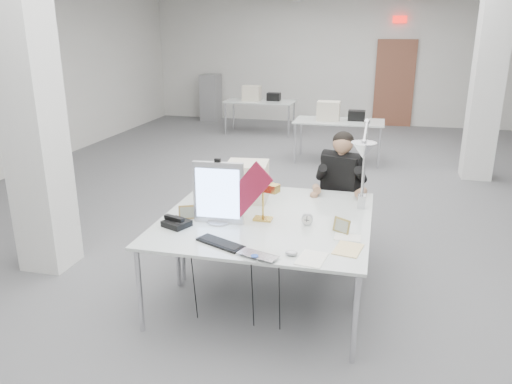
# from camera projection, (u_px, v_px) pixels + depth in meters

# --- Properties ---
(room_shell) EXTENTS (10.04, 14.04, 3.24)m
(room_shell) POSITION_uv_depth(u_px,v_px,m) (309.00, 84.00, 6.12)
(room_shell) COLOR #57575A
(room_shell) RESTS_ON ground
(desk_main) EXTENTS (1.80, 0.90, 0.02)m
(desk_main) POSITION_uv_depth(u_px,v_px,m) (254.00, 238.00, 3.99)
(desk_main) COLOR silver
(desk_main) RESTS_ON room_shell
(desk_second) EXTENTS (1.80, 0.90, 0.02)m
(desk_second) POSITION_uv_depth(u_px,v_px,m) (277.00, 202.00, 4.82)
(desk_second) COLOR silver
(desk_second) RESTS_ON room_shell
(bg_desk_a) EXTENTS (1.60, 0.80, 0.02)m
(bg_desk_a) POSITION_uv_depth(u_px,v_px,m) (339.00, 121.00, 9.02)
(bg_desk_a) COLOR silver
(bg_desk_a) RESTS_ON room_shell
(bg_desk_b) EXTENTS (1.60, 0.80, 0.02)m
(bg_desk_b) POSITION_uv_depth(u_px,v_px,m) (260.00, 101.00, 11.51)
(bg_desk_b) COLOR silver
(bg_desk_b) RESTS_ON room_shell
(filing_cabinet) EXTENTS (0.45, 0.55, 1.20)m
(filing_cabinet) POSITION_uv_depth(u_px,v_px,m) (211.00, 97.00, 13.28)
(filing_cabinet) COLOR gray
(filing_cabinet) RESTS_ON room_shell
(office_chair) EXTENTS (0.68, 0.68, 1.10)m
(office_chair) POSITION_uv_depth(u_px,v_px,m) (340.00, 203.00, 5.36)
(office_chair) COLOR black
(office_chair) RESTS_ON room_shell
(seated_person) EXTENTS (0.61, 0.68, 0.85)m
(seated_person) POSITION_uv_depth(u_px,v_px,m) (341.00, 173.00, 5.20)
(seated_person) COLOR black
(seated_person) RESTS_ON office_chair
(monitor) EXTENTS (0.43, 0.06, 0.53)m
(monitor) POSITION_uv_depth(u_px,v_px,m) (218.00, 193.00, 4.20)
(monitor) COLOR #BCBCC1
(monitor) RESTS_ON desk_main
(pennant) EXTENTS (0.46, 0.16, 0.52)m
(pennant) POSITION_uv_depth(u_px,v_px,m) (248.00, 190.00, 4.09)
(pennant) COLOR maroon
(pennant) RESTS_ON monitor
(keyboard) EXTENTS (0.43, 0.29, 0.02)m
(keyboard) POSITION_uv_depth(u_px,v_px,m) (220.00, 243.00, 3.84)
(keyboard) COLOR black
(keyboard) RESTS_ON desk_main
(laptop) EXTENTS (0.35, 0.28, 0.02)m
(laptop) POSITION_uv_depth(u_px,v_px,m) (255.00, 258.00, 3.59)
(laptop) COLOR #AAAAAE
(laptop) RESTS_ON desk_main
(mouse) EXTENTS (0.11, 0.08, 0.04)m
(mouse) POSITION_uv_depth(u_px,v_px,m) (291.00, 253.00, 3.65)
(mouse) COLOR #B0B0B5
(mouse) RESTS_ON desk_main
(bankers_lamp) EXTENTS (0.29, 0.19, 0.30)m
(bankers_lamp) POSITION_uv_depth(u_px,v_px,m) (263.00, 203.00, 4.29)
(bankers_lamp) COLOR gold
(bankers_lamp) RESTS_ON desk_main
(desk_phone) EXTENTS (0.26, 0.25, 0.05)m
(desk_phone) POSITION_uv_depth(u_px,v_px,m) (177.00, 223.00, 4.19)
(desk_phone) COLOR black
(desk_phone) RESTS_ON desk_main
(picture_frame_left) EXTENTS (0.16, 0.10, 0.12)m
(picture_frame_left) POSITION_uv_depth(u_px,v_px,m) (188.00, 212.00, 4.35)
(picture_frame_left) COLOR #AF8C4B
(picture_frame_left) RESTS_ON desk_main
(picture_frame_right) EXTENTS (0.15, 0.12, 0.12)m
(picture_frame_right) POSITION_uv_depth(u_px,v_px,m) (342.00, 226.00, 4.05)
(picture_frame_right) COLOR #9F8944
(picture_frame_right) RESTS_ON desk_main
(desk_clock) EXTENTS (0.10, 0.04, 0.10)m
(desk_clock) POSITION_uv_depth(u_px,v_px,m) (307.00, 219.00, 4.21)
(desk_clock) COLOR #BBBBC1
(desk_clock) RESTS_ON desk_main
(paper_stack_a) EXTENTS (0.23, 0.30, 0.01)m
(paper_stack_a) POSITION_uv_depth(u_px,v_px,m) (312.00, 259.00, 3.60)
(paper_stack_a) COLOR white
(paper_stack_a) RESTS_ON desk_main
(paper_stack_b) EXTENTS (0.23, 0.29, 0.01)m
(paper_stack_b) POSITION_uv_depth(u_px,v_px,m) (348.00, 249.00, 3.75)
(paper_stack_b) COLOR #FFDE98
(paper_stack_b) RESTS_ON desk_main
(paper_stack_c) EXTENTS (0.21, 0.15, 0.01)m
(paper_stack_c) POSITION_uv_depth(u_px,v_px,m) (348.00, 237.00, 3.96)
(paper_stack_c) COLOR white
(paper_stack_c) RESTS_ON desk_main
(beige_monitor) EXTENTS (0.43, 0.41, 0.37)m
(beige_monitor) POSITION_uv_depth(u_px,v_px,m) (247.00, 181.00, 4.81)
(beige_monitor) COLOR beige
(beige_monitor) RESTS_ON desk_second
(architect_lamp) EXTENTS (0.44, 0.75, 0.91)m
(architect_lamp) POSITION_uv_depth(u_px,v_px,m) (363.00, 167.00, 4.27)
(architect_lamp) COLOR silver
(architect_lamp) RESTS_ON desk_second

